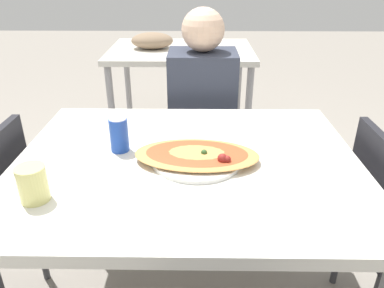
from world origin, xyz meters
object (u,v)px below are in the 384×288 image
Objects in this scene: soda_can at (119,135)px; pizza_main at (197,156)px; drink_glass at (33,184)px; dining_table at (187,177)px; chair_far_seated at (202,134)px; person_seated at (202,106)px.

pizza_main is at bearing -15.21° from soda_can.
soda_can is 0.36m from drink_glass.
dining_table is 9.56× the size of soda_can.
chair_far_seated is at bearing 88.19° from pizza_main.
drink_glass is at bearing 65.01° from chair_far_seated.
drink_glass reaches higher than pizza_main.
soda_can is (-0.24, 0.06, 0.13)m from dining_table.
dining_table is 2.71× the size of pizza_main.
soda_can reaches higher than drink_glass.
soda_can reaches higher than chair_far_seated.
pizza_main is at bearing 88.19° from chair_far_seated.
dining_table is 11.12× the size of drink_glass.
chair_far_seated is 0.87m from soda_can.
pizza_main is 4.11× the size of drink_glass.
chair_far_seated reaches higher than pizza_main.
person_seated is 11.02× the size of drink_glass.
drink_glass is at bearing -153.08° from pizza_main.
dining_table is 0.51m from drink_glass.
dining_table is at bearing 85.73° from chair_far_seated.
drink_glass is (-0.49, -0.94, 0.12)m from person_seated.
chair_far_seated is at bearing -90.00° from person_seated.
drink_glass is at bearing -120.89° from soda_can.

